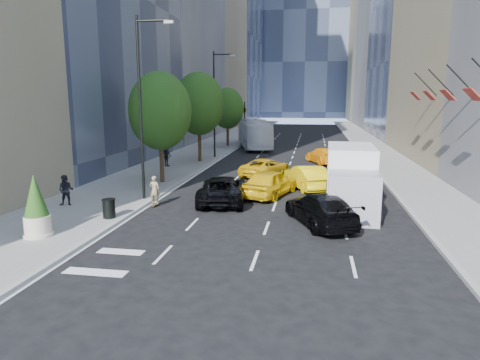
% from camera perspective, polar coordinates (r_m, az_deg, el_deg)
% --- Properties ---
extents(ground, '(160.00, 160.00, 0.00)m').
position_cam_1_polar(ground, '(19.75, 0.65, -6.27)').
color(ground, black).
rests_on(ground, ground).
extents(sidewalk_left, '(6.00, 120.00, 0.15)m').
position_cam_1_polar(sidewalk_left, '(50.42, -4.11, 4.29)').
color(sidewalk_left, slate).
rests_on(sidewalk_left, ground).
extents(sidewalk_right, '(4.00, 120.00, 0.15)m').
position_cam_1_polar(sidewalk_right, '(49.49, 17.84, 3.67)').
color(sidewalk_right, slate).
rests_on(sidewalk_right, ground).
extents(tower_left_end, '(20.00, 28.00, 60.00)m').
position_cam_1_polar(tower_left_end, '(115.97, -3.21, 22.88)').
color(tower_left_end, '#30364B').
rests_on(tower_left_end, ground).
extents(tower_right_far, '(20.00, 24.00, 50.00)m').
position_cam_1_polar(tower_right_far, '(119.74, 19.88, 19.46)').
color(tower_right_far, '#837A5B').
rests_on(tower_right_far, ground).
extents(lamp_near, '(2.13, 0.22, 10.00)m').
position_cam_1_polar(lamp_near, '(24.47, -12.81, 10.58)').
color(lamp_near, black).
rests_on(lamp_near, sidewalk_left).
extents(lamp_far, '(2.13, 0.22, 10.00)m').
position_cam_1_polar(lamp_far, '(41.69, -3.23, 10.83)').
color(lamp_far, black).
rests_on(lamp_far, sidewalk_left).
extents(tree_near, '(4.20, 4.20, 7.46)m').
position_cam_1_polar(tree_near, '(29.46, -10.61, 9.03)').
color(tree_near, black).
rests_on(tree_near, sidewalk_left).
extents(tree_mid, '(4.50, 4.50, 7.99)m').
position_cam_1_polar(tree_mid, '(38.99, -5.50, 10.07)').
color(tree_mid, black).
rests_on(tree_mid, sidewalk_left).
extents(tree_far, '(3.90, 3.90, 6.92)m').
position_cam_1_polar(tree_far, '(51.67, -1.68, 9.53)').
color(tree_far, black).
rests_on(tree_far, sidewalk_left).
extents(traffic_signal, '(2.48, 0.53, 5.20)m').
position_cam_1_polar(traffic_signal, '(59.41, 0.63, 9.33)').
color(traffic_signal, black).
rests_on(traffic_signal, sidewalk_left).
extents(facade_flags, '(1.85, 13.30, 2.05)m').
position_cam_1_polar(facade_flags, '(29.66, 25.16, 10.56)').
color(facade_flags, black).
rests_on(facade_flags, ground).
extents(skateboarder, '(0.59, 0.40, 1.58)m').
position_cam_1_polar(skateboarder, '(23.76, -11.31, -1.57)').
color(skateboarder, '#827351').
rests_on(skateboarder, ground).
extents(black_sedan_lincoln, '(3.17, 5.70, 1.51)m').
position_cam_1_polar(black_sedan_lincoln, '(24.19, -2.36, -1.24)').
color(black_sedan_lincoln, black).
rests_on(black_sedan_lincoln, ground).
extents(black_sedan_mercedes, '(3.88, 5.52, 1.48)m').
position_cam_1_polar(black_sedan_mercedes, '(20.29, 10.66, -3.82)').
color(black_sedan_mercedes, black).
rests_on(black_sedan_mercedes, ground).
extents(taxi_a, '(3.32, 5.20, 1.65)m').
position_cam_1_polar(taxi_a, '(25.75, 4.03, -0.35)').
color(taxi_a, '#DCAF0B').
rests_on(taxi_a, ground).
extents(taxi_b, '(3.29, 5.02, 1.56)m').
position_cam_1_polar(taxi_b, '(28.10, 8.88, 0.40)').
color(taxi_b, yellow).
rests_on(taxi_b, ground).
extents(taxi_c, '(3.88, 5.42, 1.37)m').
position_cam_1_polar(taxi_c, '(32.24, 3.40, 1.68)').
color(taxi_c, '#D1A00B').
rests_on(taxi_c, ground).
extents(taxi_d, '(3.65, 5.33, 1.43)m').
position_cam_1_polar(taxi_d, '(39.49, 11.09, 3.23)').
color(taxi_d, '#FA9C0D').
rests_on(taxi_d, ground).
extents(city_bus, '(5.72, 12.30, 3.34)m').
position_cam_1_polar(city_bus, '(51.23, 1.90, 6.21)').
color(city_bus, white).
rests_on(city_bus, ground).
extents(box_truck, '(2.70, 6.91, 3.27)m').
position_cam_1_polar(box_truck, '(23.42, 14.56, 0.28)').
color(box_truck, silver).
rests_on(box_truck, ground).
extents(pedestrian_a, '(0.92, 0.79, 1.65)m').
position_cam_1_polar(pedestrian_a, '(24.66, -22.19, -1.29)').
color(pedestrian_a, black).
rests_on(pedestrian_a, sidewalk_left).
extents(pedestrian_b, '(1.08, 0.86, 1.72)m').
position_cam_1_polar(pedestrian_b, '(36.52, -9.76, 3.13)').
color(pedestrian_b, black).
rests_on(pedestrian_b, sidewalk_left).
extents(trash_can, '(0.59, 0.59, 0.88)m').
position_cam_1_polar(trash_can, '(21.50, -17.07, -3.70)').
color(trash_can, black).
rests_on(trash_can, sidewalk_left).
extents(planter_shrub, '(1.09, 1.09, 2.62)m').
position_cam_1_polar(planter_shrub, '(19.62, -25.55, -3.24)').
color(planter_shrub, beige).
rests_on(planter_shrub, sidewalk_left).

